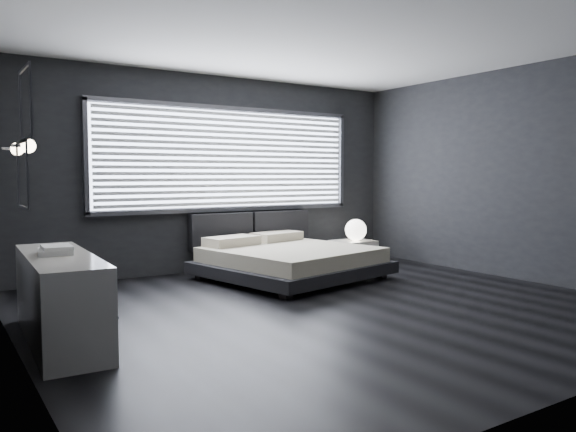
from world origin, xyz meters
TOP-DOWN VIEW (x-y plane):
  - room at (0.00, 0.00)m, footprint 6.04×6.00m
  - window at (0.20, 2.70)m, footprint 4.14×0.09m
  - headboard at (0.51, 2.64)m, footprint 1.96×0.16m
  - sconce_near at (-2.88, 0.05)m, footprint 0.18×0.11m
  - sconce_far at (-2.88, 0.65)m, footprint 0.18×0.11m
  - wall_art_upper at (-2.98, -0.55)m, footprint 0.01×0.48m
  - wall_art_lower at (-2.98, -0.30)m, footprint 0.01×0.48m
  - bed at (0.50, 1.59)m, footprint 2.44×2.36m
  - nightstand at (2.05, 2.13)m, footprint 0.61×0.51m
  - orb_lamp at (2.07, 2.10)m, footprint 0.34×0.34m
  - dresser at (-2.65, 0.23)m, footprint 0.59×1.83m
  - book_stack at (-2.66, 0.29)m, footprint 0.32×0.39m

SIDE VIEW (x-z plane):
  - nightstand at x=2.05m, z-range 0.00..0.36m
  - bed at x=0.50m, z-range -0.02..0.52m
  - dresser at x=-2.65m, z-range 0.00..0.72m
  - orb_lamp at x=2.07m, z-range 0.36..0.69m
  - headboard at x=0.51m, z-range 0.31..0.83m
  - book_stack at x=-2.66m, z-range 0.72..0.79m
  - wall_art_lower at x=-2.98m, z-range 1.14..1.62m
  - room at x=0.00m, z-range 0.00..2.80m
  - sconce_near at x=-2.88m, z-range 1.55..1.66m
  - sconce_far at x=-2.88m, z-range 1.55..1.66m
  - window at x=0.20m, z-range 0.85..2.37m
  - wall_art_upper at x=-2.98m, z-range 1.61..2.09m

